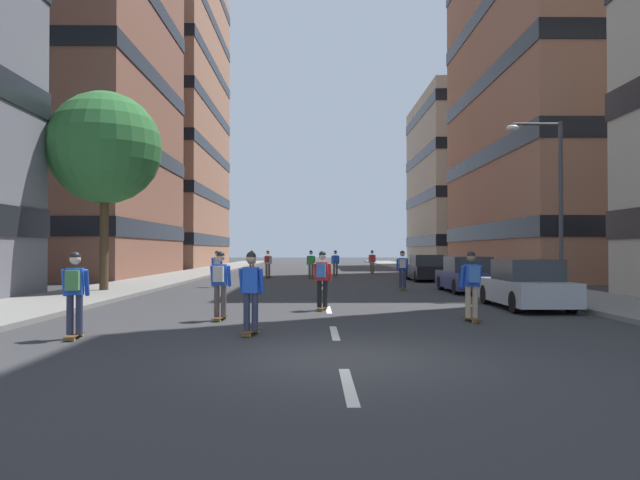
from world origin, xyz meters
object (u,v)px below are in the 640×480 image
skater_1 (335,262)px  skater_2 (472,281)px  parked_car_mid (467,276)px  skater_5 (251,289)px  skater_0 (217,266)px  parked_car_far (526,286)px  streetlamp_right (551,188)px  parked_car_near (426,269)px  skater_6 (220,281)px  skater_11 (322,276)px  skater_4 (75,289)px  skater_3 (372,261)px  skater_7 (402,267)px  skater_9 (252,261)px  skater_8 (311,263)px  skater_10 (268,262)px  street_tree_near (105,148)px

skater_1 → skater_2: bearing=-84.2°
parked_car_mid → skater_5: 14.87m
skater_0 → skater_5: size_ratio=1.00×
parked_car_far → streetlamp_right: size_ratio=0.68×
parked_car_near → skater_2: skater_2 is taller
skater_6 → skater_11: 3.67m
skater_4 → skater_3: bearing=74.0°
parked_car_near → parked_car_mid: same height
streetlamp_right → skater_1: (-7.43, 17.66, -3.15)m
streetlamp_right → skater_7: streetlamp_right is taller
parked_car_mid → skater_0: size_ratio=2.47×
skater_11 → parked_car_far: bearing=4.4°
parked_car_near → skater_3: size_ratio=2.47×
skater_5 → skater_7: size_ratio=1.00×
skater_1 → skater_9: bearing=171.4°
parked_car_near → skater_11: skater_11 is taller
skater_8 → streetlamp_right: bearing=-58.8°
parked_car_far → skater_5: skater_5 is taller
parked_car_mid → skater_10: skater_10 is taller
parked_car_near → skater_3: (-2.09, 10.48, 0.29)m
skater_0 → skater_7: same height
skater_5 → skater_10: bearing=93.6°
streetlamp_right → skater_10: bearing=126.3°
skater_1 → skater_9: size_ratio=1.00×
skater_1 → skater_10: bearing=-161.2°
skater_7 → skater_9: same height
skater_8 → skater_7: bearing=-68.0°
skater_10 → skater_0: bearing=-100.7°
skater_1 → skater_11: same height
parked_car_far → streetlamp_right: (2.34, 3.77, 3.44)m
skater_9 → streetlamp_right: bearing=-54.7°
skater_5 → skater_9: size_ratio=1.00×
parked_car_mid → skater_8: 13.54m
parked_car_far → skater_2: 4.25m
skater_1 → skater_7: (2.54, -13.00, 0.03)m
skater_5 → skater_7: bearing=69.0°
skater_10 → parked_car_near: bearing=-21.7°
streetlamp_right → skater_9: (-13.13, 18.52, -3.12)m
parked_car_near → skater_0: 12.56m
skater_5 → parked_car_far: bearing=35.3°
skater_1 → skater_3: same height
skater_0 → skater_10: (1.76, 9.34, 0.00)m
parked_car_mid → skater_7: bearing=150.2°
skater_8 → skater_10: size_ratio=1.00×
skater_7 → skater_8: bearing=112.0°
skater_7 → skater_8: 11.11m
skater_1 → streetlamp_right: bearing=-67.2°
street_tree_near → skater_4: 14.23m
street_tree_near → skater_6: size_ratio=4.67×
parked_car_near → streetlamp_right: (2.34, -12.37, 3.44)m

